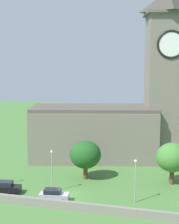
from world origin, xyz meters
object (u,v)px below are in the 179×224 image
at_px(church, 122,110).
at_px(streetlamp_east_mid, 135,174).
at_px(tree_riverside_east, 172,158).
at_px(car_silver, 54,195).
at_px(tree_riverside_west, 85,155).
at_px(car_black, 5,187).
at_px(streetlamp_central, 52,164).

xyz_separation_m(church, streetlamp_east_mid, (6.30, -23.36, -5.89)).
distance_m(streetlamp_east_mid, tree_riverside_east, 10.64).
distance_m(car_silver, tree_riverside_east, 20.78).
distance_m(church, tree_riverside_east, 18.62).
distance_m(church, tree_riverside_west, 16.53).
height_order(car_black, streetlamp_east_mid, streetlamp_east_mid).
xyz_separation_m(car_black, tree_riverside_east, (24.87, 11.15, 3.62)).
bearing_deg(car_silver, streetlamp_east_mid, 13.10).
height_order(church, tree_riverside_west, church).
height_order(streetlamp_east_mid, tree_riverside_east, tree_riverside_east).
bearing_deg(tree_riverside_east, car_silver, -143.33).
bearing_deg(streetlamp_east_mid, church, 105.09).
distance_m(car_silver, streetlamp_east_mid, 12.42).
bearing_deg(church, tree_riverside_east, -51.35).
height_order(streetlamp_east_mid, tree_riverside_west, tree_riverside_west).
relative_size(car_silver, tree_riverside_east, 0.65).
xyz_separation_m(tree_riverside_east, tree_riverside_west, (-14.70, -1.15, -0.26)).
xyz_separation_m(car_silver, tree_riverside_east, (16.40, 12.21, 3.65)).
relative_size(car_black, streetlamp_east_mid, 0.76).
bearing_deg(tree_riverside_east, streetlamp_east_mid, -116.69).
bearing_deg(tree_riverside_east, church, 128.65).
bearing_deg(streetlamp_central, streetlamp_east_mid, -3.40).
bearing_deg(tree_riverside_east, streetlamp_central, -154.14).
bearing_deg(streetlamp_east_mid, tree_riverside_east, 63.31).
xyz_separation_m(streetlamp_central, tree_riverside_east, (17.99, 8.72, 0.07)).
xyz_separation_m(car_black, car_silver, (8.46, -1.06, -0.03)).
bearing_deg(car_black, streetlamp_east_mid, 4.68).
xyz_separation_m(church, tree_riverside_west, (-3.62, -15.01, -5.92)).
bearing_deg(car_silver, car_black, 172.85).
bearing_deg(car_silver, tree_riverside_east, 36.67).
relative_size(streetlamp_central, tree_riverside_east, 0.95).
xyz_separation_m(streetlamp_east_mid, tree_riverside_east, (4.78, 9.51, 0.23)).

